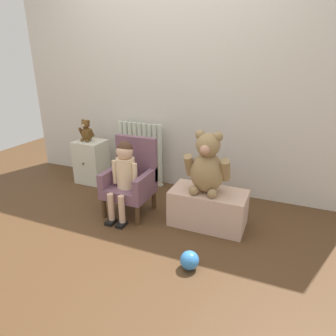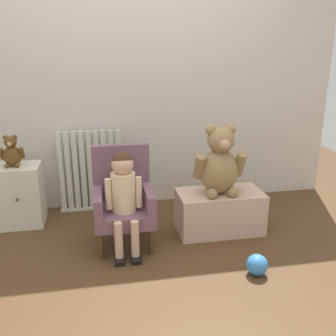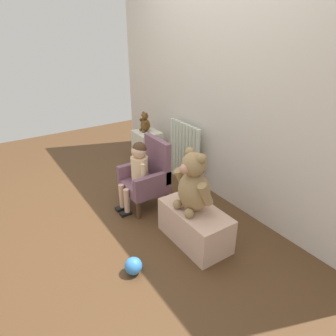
% 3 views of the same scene
% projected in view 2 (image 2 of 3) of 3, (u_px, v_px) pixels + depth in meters
% --- Properties ---
extents(ground_plane, '(6.00, 6.00, 0.00)m').
position_uv_depth(ground_plane, '(151.00, 282.00, 2.32)').
color(ground_plane, '#4F341D').
extents(back_wall, '(3.80, 0.05, 2.40)m').
position_uv_depth(back_wall, '(127.00, 71.00, 3.19)').
color(back_wall, beige).
rests_on(back_wall, ground_plane).
extents(radiator, '(0.56, 0.05, 0.72)m').
position_uv_depth(radiator, '(91.00, 171.00, 3.27)').
color(radiator, silver).
rests_on(radiator, ground_plane).
extents(small_dresser, '(0.33, 0.32, 0.50)m').
position_uv_depth(small_dresser, '(21.00, 195.00, 3.03)').
color(small_dresser, beige).
rests_on(small_dresser, ground_plane).
extents(child_armchair, '(0.42, 0.40, 0.71)m').
position_uv_depth(child_armchair, '(123.00, 200.00, 2.72)').
color(child_armchair, '#744F61').
rests_on(child_armchair, ground_plane).
extents(child_figure, '(0.25, 0.35, 0.72)m').
position_uv_depth(child_figure, '(124.00, 188.00, 2.57)').
color(child_figure, beige).
rests_on(child_figure, ground_plane).
extents(low_bench, '(0.66, 0.35, 0.33)m').
position_uv_depth(low_bench, '(219.00, 211.00, 2.93)').
color(low_bench, '#CEA892').
rests_on(low_bench, ground_plane).
extents(large_teddy_bear, '(0.39, 0.27, 0.53)m').
position_uv_depth(large_teddy_bear, '(220.00, 164.00, 2.79)').
color(large_teddy_bear, '#97794F').
rests_on(large_teddy_bear, low_bench).
extents(small_teddy_bear, '(0.18, 0.13, 0.25)m').
position_uv_depth(small_teddy_bear, '(12.00, 153.00, 2.91)').
color(small_teddy_bear, brown).
rests_on(small_teddy_bear, small_dresser).
extents(toy_ball, '(0.14, 0.14, 0.14)m').
position_uv_depth(toy_ball, '(257.00, 265.00, 2.38)').
color(toy_ball, '#3783D5').
rests_on(toy_ball, ground_plane).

